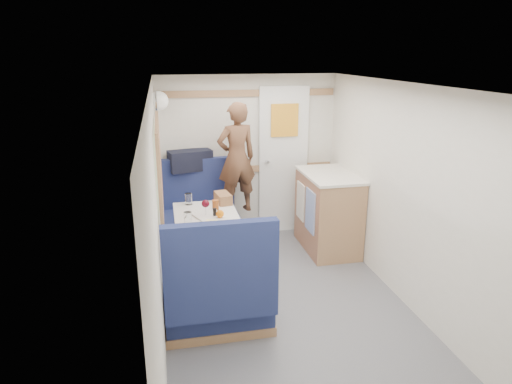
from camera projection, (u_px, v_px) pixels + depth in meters
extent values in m
plane|color=#515156|center=(298.00, 330.00, 3.86)|extent=(4.50, 4.50, 0.00)
plane|color=silver|center=(305.00, 88.00, 3.27)|extent=(4.50, 4.50, 0.00)
cube|color=silver|center=(248.00, 157.00, 5.67)|extent=(2.20, 0.02, 2.00)
cube|color=silver|center=(158.00, 230.00, 3.35)|extent=(0.02, 4.50, 2.00)
cube|color=silver|center=(429.00, 210.00, 3.78)|extent=(0.02, 4.50, 2.00)
cube|color=#935D42|center=(248.00, 169.00, 5.69)|extent=(2.15, 0.02, 0.08)
cube|color=#935D42|center=(248.00, 93.00, 5.42)|extent=(2.15, 0.02, 0.08)
cube|color=#B3BDA0|center=(158.00, 165.00, 4.21)|extent=(0.04, 1.30, 0.72)
cube|color=white|center=(283.00, 161.00, 5.75)|extent=(0.62, 0.04, 1.86)
cube|color=orange|center=(285.00, 120.00, 5.57)|extent=(0.34, 0.03, 0.40)
cylinder|color=silver|center=(267.00, 161.00, 5.65)|extent=(0.04, 0.10, 0.04)
cube|color=white|center=(207.00, 217.00, 4.46)|extent=(0.62, 0.92, 0.04)
cylinder|color=silver|center=(208.00, 250.00, 4.56)|extent=(0.08, 0.08, 0.66)
cylinder|color=silver|center=(209.00, 280.00, 4.66)|extent=(0.36, 0.36, 0.03)
cube|color=navy|center=(201.00, 232.00, 5.35)|extent=(0.88, 0.50, 0.45)
cube|color=navy|center=(198.00, 191.00, 5.49)|extent=(0.88, 0.10, 0.80)
cube|color=#935D42|center=(201.00, 247.00, 5.40)|extent=(0.90, 0.52, 0.08)
cube|color=navy|center=(218.00, 302.00, 3.85)|extent=(0.88, 0.50, 0.45)
cube|color=navy|center=(221.00, 272.00, 3.46)|extent=(0.88, 0.10, 0.80)
cube|color=#935D42|center=(219.00, 321.00, 3.91)|extent=(0.90, 0.52, 0.08)
cube|color=#935D42|center=(197.00, 171.00, 5.46)|extent=(0.90, 0.14, 0.04)
sphere|color=white|center=(159.00, 101.00, 4.87)|extent=(0.20, 0.20, 0.20)
cube|color=#935D42|center=(328.00, 213.00, 5.34)|extent=(0.54, 0.90, 0.90)
cube|color=silver|center=(330.00, 175.00, 5.20)|extent=(0.56, 0.92, 0.03)
cube|color=#5972B2|center=(310.00, 211.00, 5.08)|extent=(0.01, 0.30, 0.48)
cube|color=silver|center=(301.00, 201.00, 5.42)|extent=(0.01, 0.28, 0.44)
imported|color=brown|center=(237.00, 158.00, 5.21)|extent=(0.52, 0.40, 1.27)
cube|color=black|center=(190.00, 160.00, 5.40)|extent=(0.54, 0.35, 0.24)
cube|color=white|center=(212.00, 217.00, 4.38)|extent=(0.37, 0.42, 0.02)
sphere|color=orange|center=(220.00, 214.00, 4.34)|extent=(0.07, 0.07, 0.07)
cube|color=#DEC680|center=(211.00, 222.00, 4.18)|extent=(0.12, 0.09, 0.04)
cylinder|color=white|center=(206.00, 216.00, 4.43)|extent=(0.06, 0.06, 0.01)
cylinder|color=white|center=(206.00, 211.00, 4.42)|extent=(0.01, 0.01, 0.10)
sphere|color=#4C0815|center=(205.00, 204.00, 4.39)|extent=(0.08, 0.08, 0.08)
cylinder|color=white|center=(188.00, 218.00, 4.21)|extent=(0.07, 0.07, 0.12)
cylinder|color=white|center=(189.00, 199.00, 4.76)|extent=(0.07, 0.07, 0.12)
cylinder|color=#924415|center=(215.00, 205.00, 4.60)|extent=(0.07, 0.07, 0.10)
cylinder|color=black|center=(215.00, 213.00, 4.39)|extent=(0.03, 0.03, 0.09)
cube|color=brown|center=(223.00, 198.00, 4.81)|extent=(0.17, 0.27, 0.11)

